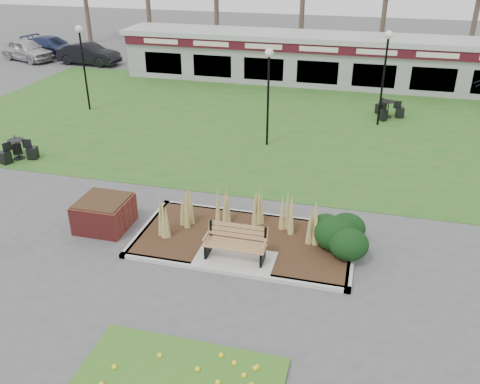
% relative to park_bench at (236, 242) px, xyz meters
% --- Properties ---
extents(ground, '(100.00, 100.00, 0.00)m').
position_rel_park_bench_xyz_m(ground, '(0.00, -0.25, -0.59)').
color(ground, '#515154').
rests_on(ground, ground).
extents(lawn, '(34.00, 16.00, 0.02)m').
position_rel_park_bench_xyz_m(lawn, '(0.00, 11.75, -0.58)').
color(lawn, '#256620').
rests_on(lawn, ground).
extents(planting_bed, '(6.75, 3.40, 1.27)m').
position_rel_park_bench_xyz_m(planting_bed, '(1.27, 1.10, -0.22)').
color(planting_bed, '#362215').
rests_on(planting_bed, ground).
extents(park_bench, '(1.70, 0.66, 0.93)m').
position_rel_park_bench_xyz_m(park_bench, '(0.00, 0.00, 0.00)').
color(park_bench, '#9E7F47').
rests_on(park_bench, ground).
extents(brick_planter, '(1.50, 1.50, 0.95)m').
position_rel_park_bench_xyz_m(brick_planter, '(-4.40, 0.75, -0.11)').
color(brick_planter, maroon).
rests_on(brick_planter, ground).
extents(food_pavilion, '(24.60, 3.40, 2.90)m').
position_rel_park_bench_xyz_m(food_pavilion, '(0.00, 19.71, 0.89)').
color(food_pavilion, gray).
rests_on(food_pavilion, ground).
extents(lamp_post_mid_left, '(0.34, 0.34, 4.11)m').
position_rel_park_bench_xyz_m(lamp_post_mid_left, '(-0.97, 8.78, 2.41)').
color(lamp_post_mid_left, black).
rests_on(lamp_post_mid_left, ground).
extents(lamp_post_mid_right, '(0.36, 0.36, 4.38)m').
position_rel_park_bench_xyz_m(lamp_post_mid_right, '(3.61, 12.64, 2.60)').
color(lamp_post_mid_right, black).
rests_on(lamp_post_mid_right, ground).
extents(lamp_post_far_left, '(0.35, 0.35, 4.24)m').
position_rel_park_bench_xyz_m(lamp_post_far_left, '(-10.94, 11.35, 2.50)').
color(lamp_post_far_left, black).
rests_on(lamp_post_far_left, ground).
extents(bistro_set_a, '(1.45, 1.49, 0.81)m').
position_rel_park_bench_xyz_m(bistro_set_a, '(-10.39, 4.75, -0.30)').
color(bistro_set_a, black).
rests_on(bistro_set_a, ground).
extents(bistro_set_b, '(1.42, 1.52, 0.81)m').
position_rel_park_bench_xyz_m(bistro_set_b, '(4.05, 13.95, -0.30)').
color(bistro_set_b, black).
rests_on(bistro_set_b, ground).
extents(car_silver, '(4.73, 3.13, 1.50)m').
position_rel_park_bench_xyz_m(car_silver, '(-21.16, 20.75, 0.16)').
color(car_silver, '#B9B8BD').
rests_on(car_silver, ground).
extents(car_black, '(4.52, 1.82, 1.46)m').
position_rel_park_bench_xyz_m(car_black, '(-16.24, 20.75, 0.14)').
color(car_black, black).
rests_on(car_black, ground).
extents(car_blue, '(5.14, 2.97, 1.40)m').
position_rel_park_bench_xyz_m(car_blue, '(-20.33, 22.65, 0.11)').
color(car_blue, navy).
rests_on(car_blue, ground).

